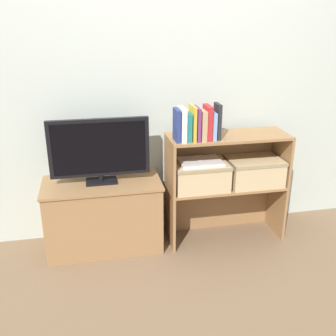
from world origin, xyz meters
name	(u,v)px	position (x,y,z in m)	size (l,w,h in m)	color
ground_plane	(172,253)	(0.00, 0.00, 0.00)	(16.00, 16.00, 0.00)	brown
wall_back	(161,82)	(0.00, 0.44, 1.20)	(10.00, 0.05, 2.40)	#B2BCB2
tv_stand	(104,215)	(-0.48, 0.20, 0.27)	(0.85, 0.43, 0.53)	olive
tv	(99,149)	(-0.48, 0.20, 0.78)	(0.70, 0.14, 0.47)	black
bookshelf_lower_tier	(222,200)	(0.45, 0.23, 0.29)	(0.90, 0.33, 0.45)	olive
bookshelf_upper_tier	(225,150)	(0.45, 0.23, 0.71)	(0.90, 0.33, 0.39)	olive
book_navy	(177,125)	(0.05, 0.10, 0.95)	(0.03, 0.14, 0.22)	navy
book_ivory	(182,124)	(0.09, 0.10, 0.96)	(0.04, 0.15, 0.23)	silver
book_teal	(188,127)	(0.13, 0.10, 0.94)	(0.03, 0.13, 0.19)	#1E7075
book_mustard	(193,123)	(0.16, 0.10, 0.96)	(0.02, 0.16, 0.24)	gold
book_plum	(197,124)	(0.19, 0.10, 0.96)	(0.02, 0.16, 0.23)	#6B2D66
book_tan	(202,125)	(0.23, 0.10, 0.95)	(0.04, 0.16, 0.21)	tan
book_crimson	(208,122)	(0.27, 0.10, 0.96)	(0.04, 0.15, 0.24)	#B22328
book_skyblue	(213,125)	(0.31, 0.10, 0.94)	(0.03, 0.13, 0.19)	#709ECC
book_charcoal	(217,121)	(0.34, 0.10, 0.97)	(0.02, 0.12, 0.25)	#232328
storage_basket_left	(200,174)	(0.24, 0.15, 0.56)	(0.41, 0.30, 0.20)	tan
storage_basket_right	(254,170)	(0.67, 0.15, 0.56)	(0.41, 0.30, 0.20)	tan
laptop	(200,161)	(0.24, 0.15, 0.66)	(0.31, 0.23, 0.02)	white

